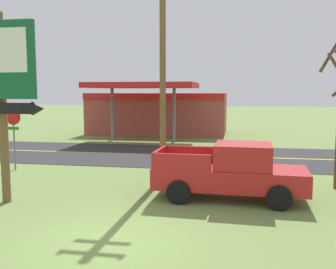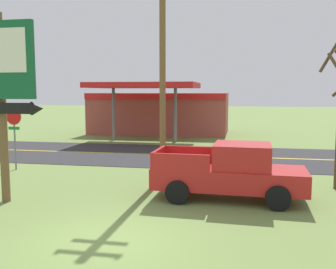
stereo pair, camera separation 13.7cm
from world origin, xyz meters
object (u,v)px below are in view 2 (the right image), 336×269
at_px(gas_station, 160,112).
at_px(utility_pole, 163,57).
at_px(motel_sign, 0,78).
at_px(stop_sign, 14,128).
at_px(pickup_red_parked_on_lawn, 231,172).

bearing_deg(gas_station, utility_pole, -77.57).
relative_size(motel_sign, utility_pole, 0.64).
bearing_deg(stop_sign, motel_sign, -60.81).
xyz_separation_m(stop_sign, utility_pole, (7.30, -0.44, 3.14)).
height_order(motel_sign, pickup_red_parked_on_lawn, motel_sign).
relative_size(motel_sign, pickup_red_parked_on_lawn, 1.19).
relative_size(utility_pole, pickup_red_parked_on_lawn, 1.86).
relative_size(stop_sign, utility_pole, 0.30).
bearing_deg(gas_station, stop_sign, -101.18).
distance_m(utility_pole, gas_station, 18.38).
height_order(stop_sign, gas_station, gas_station).
bearing_deg(stop_sign, gas_station, 78.82).
xyz_separation_m(stop_sign, pickup_red_parked_on_lawn, (10.27, -3.21, -1.06)).
height_order(stop_sign, pickup_red_parked_on_lawn, stop_sign).
bearing_deg(motel_sign, utility_pole, 45.97).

